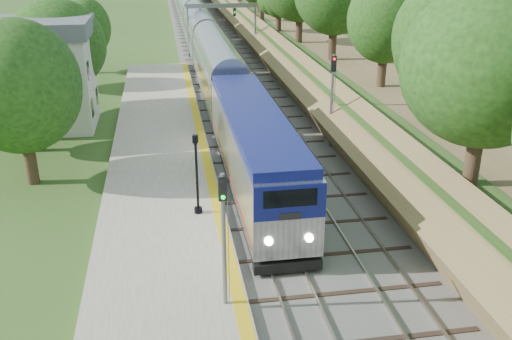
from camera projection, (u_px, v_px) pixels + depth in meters
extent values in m
cube|color=#4C4944|center=(214.00, 49.00, 73.21)|extent=(9.50, 170.00, 0.12)
cube|color=gray|center=(193.00, 48.00, 72.75)|extent=(0.08, 170.00, 0.16)
cube|color=gray|center=(205.00, 48.00, 72.97)|extent=(0.08, 170.00, 0.16)
cube|color=gray|center=(224.00, 47.00, 73.35)|extent=(0.08, 170.00, 0.16)
cube|color=gray|center=(235.00, 47.00, 73.57)|extent=(0.08, 170.00, 0.16)
cube|color=gray|center=(162.00, 192.00, 31.92)|extent=(6.40, 68.00, 0.38)
cube|color=gold|center=(212.00, 185.00, 32.28)|extent=(0.55, 68.00, 0.01)
cube|color=brown|center=(287.00, 35.00, 74.10)|extent=(9.00, 170.00, 3.00)
cube|color=brown|center=(257.00, 38.00, 73.58)|extent=(4.47, 170.00, 4.54)
cylinder|color=#332316|center=(480.00, 143.00, 27.17)|extent=(0.60, 0.60, 2.62)
sphere|color=#16330E|center=(492.00, 69.00, 25.82)|extent=(5.70, 5.70, 5.70)
cylinder|color=#332316|center=(276.00, 13.00, 72.80)|extent=(0.60, 0.60, 2.62)
cube|color=silver|center=(37.00, 83.00, 42.16)|extent=(8.00, 6.00, 6.80)
cube|color=#56595E|center=(29.00, 28.00, 40.64)|extent=(8.60, 6.60, 1.20)
cube|color=black|center=(92.00, 108.00, 41.72)|extent=(0.05, 1.10, 1.30)
cube|color=black|center=(97.00, 95.00, 45.01)|extent=(0.05, 1.10, 1.30)
cube|color=black|center=(88.00, 70.00, 40.66)|extent=(0.05, 1.10, 1.30)
cube|color=black|center=(93.00, 60.00, 43.95)|extent=(0.05, 1.10, 1.30)
cylinder|color=slate|center=(188.00, 31.00, 66.97)|extent=(0.24, 0.24, 6.20)
cylinder|color=slate|center=(255.00, 30.00, 68.17)|extent=(0.24, 0.24, 6.20)
cube|color=slate|center=(221.00, 6.00, 66.49)|extent=(8.40, 0.25, 0.50)
cube|color=black|center=(200.00, 13.00, 66.26)|extent=(0.30, 0.20, 0.90)
cube|color=black|center=(234.00, 12.00, 66.86)|extent=(0.30, 0.20, 0.90)
cylinder|color=#332316|center=(61.00, 126.00, 39.63)|extent=(0.60, 0.60, 2.45)
sphere|color=#16330E|center=(54.00, 79.00, 38.37)|extent=(5.32, 5.32, 5.32)
cylinder|color=#332316|center=(86.00, 75.00, 54.23)|extent=(0.60, 0.60, 2.45)
sphere|color=#16330E|center=(82.00, 40.00, 52.97)|extent=(5.32, 5.32, 5.32)
cube|color=black|center=(254.00, 181.00, 32.30)|extent=(2.77, 17.36, 0.60)
cube|color=#B7BAC1|center=(254.00, 148.00, 31.53)|extent=(3.01, 18.09, 3.42)
cube|color=navy|center=(254.00, 115.00, 30.80)|extent=(2.89, 17.36, 0.44)
cube|color=navy|center=(290.00, 202.00, 22.89)|extent=(2.98, 0.10, 1.51)
cube|color=black|center=(290.00, 198.00, 22.78)|extent=(2.21, 0.06, 0.75)
cube|color=maroon|center=(254.00, 167.00, 31.97)|extent=(3.03, 17.73, 0.10)
cube|color=#B7BAC1|center=(218.00, 75.00, 49.64)|extent=(3.01, 20.10, 3.92)
cube|color=#B7BAC1|center=(201.00, 37.00, 68.53)|extent=(3.01, 20.10, 3.92)
cube|color=#B7BAC1|center=(191.00, 15.00, 87.41)|extent=(3.01, 20.10, 3.92)
cube|color=#B7BAC1|center=(184.00, 1.00, 106.30)|extent=(3.01, 20.10, 3.92)
cylinder|color=black|center=(198.00, 210.00, 29.05)|extent=(0.41, 0.41, 0.28)
cylinder|color=black|center=(197.00, 177.00, 28.35)|extent=(0.13, 0.13, 3.65)
cube|color=black|center=(195.00, 139.00, 27.59)|extent=(0.31, 0.31, 0.37)
cube|color=silver|center=(195.00, 139.00, 27.59)|extent=(0.22, 0.22, 0.28)
cylinder|color=slate|center=(224.00, 241.00, 20.90)|extent=(0.17, 0.17, 5.40)
cube|color=black|center=(223.00, 188.00, 20.09)|extent=(0.32, 0.20, 0.93)
cylinder|color=#0CE526|center=(223.00, 190.00, 19.98)|extent=(0.15, 0.06, 0.15)
cylinder|color=slate|center=(332.00, 102.00, 37.78)|extent=(0.18, 0.18, 6.32)
cube|color=black|center=(334.00, 64.00, 36.82)|extent=(0.35, 0.22, 1.02)
cylinder|color=#FF0C0C|center=(334.00, 64.00, 36.70)|extent=(0.16, 0.06, 0.16)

